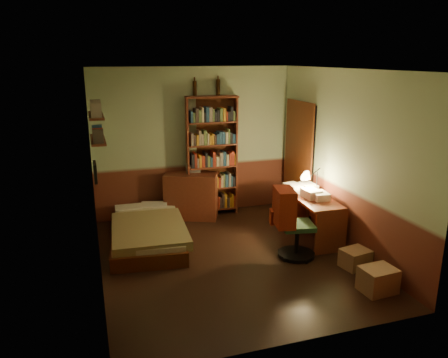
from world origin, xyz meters
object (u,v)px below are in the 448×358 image
object	(u,v)px
dresser	(191,196)
mini_stereo	(193,168)
desk_lamp	(317,177)
desk	(310,217)
bookshelf	(212,157)
office_chair	(298,223)
cardboard_box_a	(378,280)
bed	(147,225)
cardboard_box_b	(355,258)

from	to	relation	value
dresser	mini_stereo	size ratio (longest dim) A/B	3.62
desk_lamp	desk	bearing A→B (deg)	-127.32
dresser	desk_lamp	world-z (taller)	desk_lamp
dresser	bookshelf	distance (m)	0.78
bookshelf	office_chair	bearing A→B (deg)	-65.84
desk_lamp	office_chair	world-z (taller)	desk_lamp
desk_lamp	cardboard_box_a	xyz separation A→B (m)	(-0.17, -1.87, -0.79)
bed	desk_lamp	size ratio (longest dim) A/B	3.54
desk	cardboard_box_a	xyz separation A→B (m)	(-0.01, -1.73, -0.18)
desk_lamp	cardboard_box_b	distance (m)	1.49
bookshelf	desk	distance (m)	2.04
cardboard_box_b	mini_stereo	bearing A→B (deg)	120.86
desk_lamp	mini_stereo	bearing A→B (deg)	150.25
office_chair	cardboard_box_b	bearing A→B (deg)	-30.21
dresser	cardboard_box_b	xyz separation A→B (m)	(1.66, -2.54, -0.27)
bookshelf	cardboard_box_b	world-z (taller)	bookshelf
bed	dresser	size ratio (longest dim) A/B	2.12
desk	office_chair	bearing A→B (deg)	-130.10
desk	cardboard_box_b	bearing A→B (deg)	-82.28
bed	cardboard_box_a	size ratio (longest dim) A/B	4.69
dresser	bookshelf	bearing A→B (deg)	34.35
bed	mini_stereo	bearing A→B (deg)	51.77
cardboard_box_b	desk_lamp	bearing A→B (deg)	87.03
dresser	bookshelf	world-z (taller)	bookshelf
bookshelf	desk	world-z (taller)	bookshelf
mini_stereo	bookshelf	distance (m)	0.39
desk	desk_lamp	world-z (taller)	desk_lamp
bookshelf	desk_lamp	world-z (taller)	bookshelf
dresser	mini_stereo	world-z (taller)	mini_stereo
mini_stereo	bookshelf	xyz separation A→B (m)	(0.34, -0.04, 0.19)
mini_stereo	cardboard_box_a	distance (m)	3.68
desk_lamp	office_chair	xyz separation A→B (m)	(-0.67, -0.70, -0.43)
bed	desk_lamp	bearing A→B (deg)	-3.10
desk_lamp	cardboard_box_a	distance (m)	2.04
mini_stereo	cardboard_box_a	world-z (taller)	mini_stereo
cardboard_box_a	bed	bearing A→B (deg)	136.59
mini_stereo	desk_lamp	distance (m)	2.18
bed	dresser	world-z (taller)	dresser
cardboard_box_a	cardboard_box_b	bearing A→B (deg)	80.18
cardboard_box_a	desk_lamp	bearing A→B (deg)	84.70
mini_stereo	cardboard_box_a	bearing A→B (deg)	-56.79
desk_lamp	office_chair	size ratio (longest dim) A/B	0.53
bed	cardboard_box_a	bearing A→B (deg)	-36.95
cardboard_box_b	bed	bearing A→B (deg)	146.65
desk_lamp	cardboard_box_b	world-z (taller)	desk_lamp
bed	desk_lamp	world-z (taller)	desk_lamp
dresser	desk	bearing A→B (deg)	-20.04
desk	office_chair	distance (m)	0.77
bookshelf	desk_lamp	bearing A→B (deg)	-39.33
mini_stereo	office_chair	size ratio (longest dim) A/B	0.24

